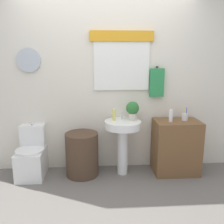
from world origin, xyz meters
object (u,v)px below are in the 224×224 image
object	(u,v)px
toilet	(32,157)
potted_plant	(132,110)
toothbrush_cup	(185,117)
pedestal_sink	(123,135)
lotion_bottle	(171,116)
laundry_hamper	(82,154)
wooden_cabinet	(176,147)
soap_bottle	(114,115)

from	to	relation	value
toilet	potted_plant	distance (m)	1.56
toilet	toothbrush_cup	world-z (taller)	toothbrush_cup
pedestal_sink	lotion_bottle	distance (m)	0.71
laundry_hamper	wooden_cabinet	bearing A→B (deg)	0.00
pedestal_sink	laundry_hamper	bearing A→B (deg)	-180.00
soap_bottle	toilet	bearing A→B (deg)	-179.12
laundry_hamper	potted_plant	xyz separation A→B (m)	(0.71, 0.06, 0.62)
wooden_cabinet	toothbrush_cup	size ratio (longest dim) A/B	4.15
laundry_hamper	potted_plant	distance (m)	0.94
toilet	wooden_cabinet	world-z (taller)	wooden_cabinet
wooden_cabinet	lotion_bottle	bearing A→B (deg)	-159.97
pedestal_sink	potted_plant	distance (m)	0.37
laundry_hamper	potted_plant	bearing A→B (deg)	4.81
soap_bottle	lotion_bottle	world-z (taller)	same
soap_bottle	toothbrush_cup	bearing A→B (deg)	-1.72
pedestal_sink	toothbrush_cup	bearing A→B (deg)	1.31
toilet	pedestal_sink	xyz separation A→B (m)	(1.27, -0.03, 0.31)
soap_bottle	toothbrush_cup	world-z (taller)	toothbrush_cup
wooden_cabinet	toothbrush_cup	world-z (taller)	toothbrush_cup
laundry_hamper	pedestal_sink	xyz separation A→B (m)	(0.57, 0.00, 0.28)
toilet	wooden_cabinet	distance (m)	2.05
toilet	laundry_hamper	bearing A→B (deg)	-2.63
wooden_cabinet	soap_bottle	xyz separation A→B (m)	(-0.89, 0.05, 0.47)
pedestal_sink	wooden_cabinet	bearing A→B (deg)	-0.00
potted_plant	lotion_bottle	distance (m)	0.53
laundry_hamper	lotion_bottle	world-z (taller)	lotion_bottle
pedestal_sink	soap_bottle	world-z (taller)	soap_bottle
lotion_bottle	toothbrush_cup	xyz separation A→B (m)	(0.22, 0.06, -0.03)
laundry_hamper	toothbrush_cup	distance (m)	1.54
pedestal_sink	lotion_bottle	xyz separation A→B (m)	(0.66, -0.04, 0.27)
pedestal_sink	toothbrush_cup	xyz separation A→B (m)	(0.88, 0.02, 0.24)
wooden_cabinet	potted_plant	distance (m)	0.83
toilet	toothbrush_cup	distance (m)	2.22
toilet	pedestal_sink	world-z (taller)	pedestal_sink
toothbrush_cup	laundry_hamper	bearing A→B (deg)	-179.21
toilet	toothbrush_cup	bearing A→B (deg)	-0.32
soap_bottle	laundry_hamper	bearing A→B (deg)	-173.70
potted_plant	pedestal_sink	bearing A→B (deg)	-156.80
toilet	toothbrush_cup	size ratio (longest dim) A/B	3.89
laundry_hamper	wooden_cabinet	distance (m)	1.34
pedestal_sink	soap_bottle	bearing A→B (deg)	157.38
wooden_cabinet	soap_bottle	size ratio (longest dim) A/B	4.79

